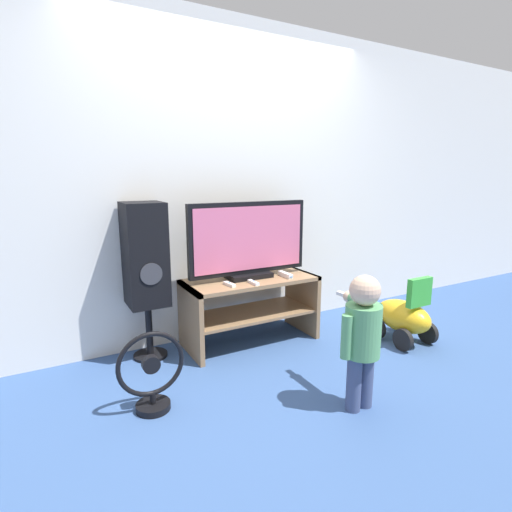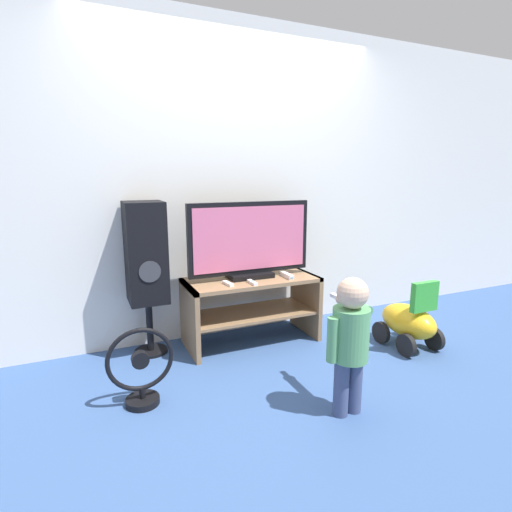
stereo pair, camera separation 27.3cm
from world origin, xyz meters
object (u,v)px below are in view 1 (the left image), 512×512
remote_secondary (253,283)px  television (249,241)px  remote_primary (229,284)px  ride_on_toy (404,316)px  speaker_tower (145,258)px  game_console (285,275)px  floor_fan (152,375)px  child (362,331)px

remote_secondary → television: bearing=71.9°
remote_primary → remote_secondary: (0.18, -0.05, 0.00)m
ride_on_toy → speaker_tower: bearing=158.9°
game_console → floor_fan: (-1.24, -0.49, -0.34)m
child → ride_on_toy: (1.00, 0.54, -0.26)m
speaker_tower → floor_fan: bearing=-103.4°
television → child: size_ratio=1.25×
floor_fan → remote_secondary: bearing=25.1°
television → game_console: size_ratio=6.01×
remote_secondary → floor_fan: (-0.91, -0.43, -0.33)m
television → remote_primary: (-0.24, -0.14, -0.29)m
child → game_console: bearing=81.0°
television → remote_primary: bearing=-149.8°
remote_secondary → ride_on_toy: 1.30m
game_console → remote_secondary: bearing=-169.4°
television → speaker_tower: bearing=173.0°
game_console → child: size_ratio=0.21×
game_console → remote_secondary: 0.34m
remote_primary → game_console: bearing=1.7°
speaker_tower → remote_secondary: bearing=-21.1°
child → ride_on_toy: 1.17m
remote_primary → remote_secondary: bearing=-14.5°
television → child: (0.10, -1.18, -0.36)m
speaker_tower → ride_on_toy: size_ratio=2.05×
ride_on_toy → remote_secondary: bearing=159.0°
remote_secondary → remote_primary: bearing=165.5°
speaker_tower → television: bearing=-7.0°
speaker_tower → floor_fan: speaker_tower is taller
speaker_tower → ride_on_toy: (1.91, -0.74, -0.56)m
child → remote_secondary: bearing=99.5°
game_console → floor_fan: 1.38m
remote_primary → ride_on_toy: 1.48m
game_console → speaker_tower: size_ratio=0.14×
television → speaker_tower: 0.81m
television → speaker_tower: (-0.80, 0.10, -0.07)m
remote_primary → ride_on_toy: (1.35, -0.50, -0.34)m
child → floor_fan: child is taller
remote_secondary → child: 1.01m
remote_primary → floor_fan: 0.93m
child → speaker_tower: bearing=125.3°
game_console → floor_fan: game_console is taller
game_console → remote_primary: bearing=-178.3°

